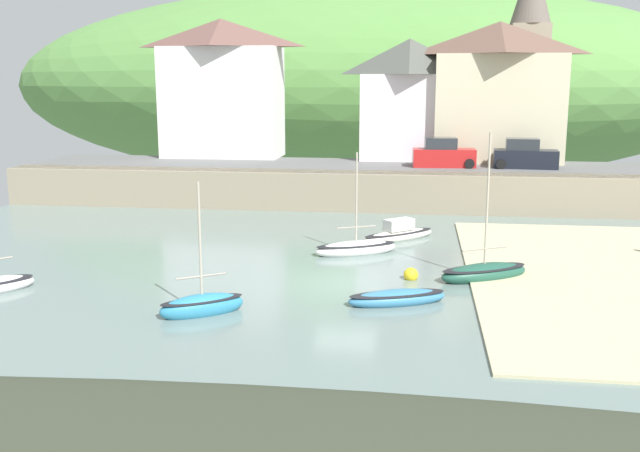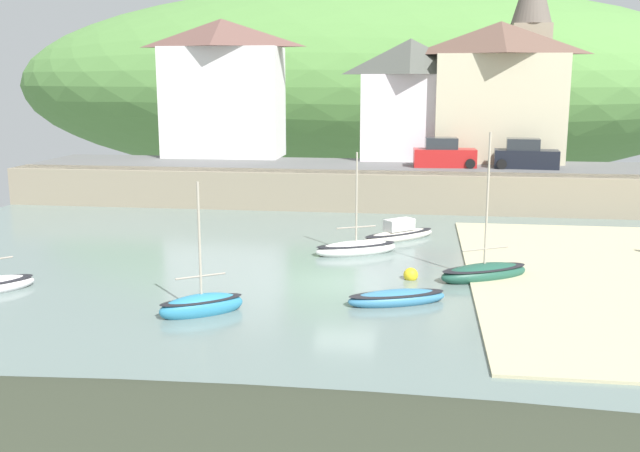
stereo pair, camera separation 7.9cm
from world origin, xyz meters
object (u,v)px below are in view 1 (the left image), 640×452
(motorboat_with_cabin, at_px, (399,234))
(sailboat_far_left, at_px, (202,305))
(waterfront_building_centre, at_px, (409,98))
(parked_car_by_wall, at_px, (525,156))
(parked_car_near_slipway, at_px, (443,155))
(waterfront_building_left, at_px, (222,88))
(sailboat_blue_trim, at_px, (397,298))
(sailboat_white_hull, at_px, (484,272))
(church_with_spire, at_px, (529,52))
(mooring_buoy, at_px, (411,275))
(waterfront_building_right, at_px, (497,91))
(dinghy_open_wooden, at_px, (356,248))

(motorboat_with_cabin, xyz_separation_m, sailboat_far_left, (-6.53, -13.18, 0.02))
(waterfront_building_centre, bearing_deg, parked_car_by_wall, -30.18)
(parked_car_near_slipway, distance_m, parked_car_by_wall, 5.31)
(waterfront_building_centre, bearing_deg, waterfront_building_left, -180.00)
(sailboat_blue_trim, relative_size, motorboat_with_cabin, 0.96)
(waterfront_building_left, xyz_separation_m, sailboat_white_hull, (17.48, -23.87, -7.25))
(waterfront_building_left, relative_size, parked_car_by_wall, 2.40)
(church_with_spire, bearing_deg, sailboat_far_left, -114.55)
(waterfront_building_left, xyz_separation_m, parked_car_by_wall, (21.62, -4.50, -4.34))
(waterfront_building_centre, height_order, sailboat_white_hull, waterfront_building_centre)
(sailboat_far_left, xyz_separation_m, parked_car_near_slipway, (9.09, 25.37, 2.89))
(motorboat_with_cabin, relative_size, mooring_buoy, 6.65)
(sailboat_white_hull, relative_size, mooring_buoy, 10.31)
(motorboat_with_cabin, distance_m, sailboat_far_left, 14.71)
(waterfront_building_left, distance_m, waterfront_building_right, 20.12)
(sailboat_blue_trim, xyz_separation_m, mooring_buoy, (0.46, 3.44, -0.03))
(mooring_buoy, bearing_deg, waterfront_building_centre, 91.37)
(church_with_spire, distance_m, parked_car_by_wall, 11.06)
(waterfront_building_right, bearing_deg, waterfront_building_centre, 180.00)
(waterfront_building_right, xyz_separation_m, sailboat_blue_trim, (-6.12, -27.72, -7.13))
(sailboat_blue_trim, bearing_deg, sailboat_white_hull, 26.51)
(sailboat_white_hull, height_order, sailboat_far_left, sailboat_white_hull)
(church_with_spire, xyz_separation_m, sailboat_white_hull, (-5.21, -27.87, -9.90))
(waterfront_building_left, xyz_separation_m, dinghy_open_wooden, (11.82, -20.10, -7.28))
(motorboat_with_cabin, bearing_deg, parked_car_near_slipway, 36.97)
(dinghy_open_wooden, height_order, parked_car_by_wall, dinghy_open_wooden)
(church_with_spire, bearing_deg, sailboat_white_hull, -100.59)
(mooring_buoy, bearing_deg, waterfront_building_right, 76.89)
(sailboat_far_left, bearing_deg, motorboat_with_cabin, 29.20)
(sailboat_blue_trim, bearing_deg, dinghy_open_wooden, 84.55)
(parked_car_near_slipway, bearing_deg, waterfront_building_left, 161.40)
(waterfront_building_right, bearing_deg, mooring_buoy, -103.11)
(motorboat_with_cabin, height_order, mooring_buoy, motorboat_with_cabin)
(dinghy_open_wooden, distance_m, parked_car_near_slipway, 16.50)
(sailboat_blue_trim, relative_size, dinghy_open_wooden, 0.77)
(dinghy_open_wooden, distance_m, parked_car_by_wall, 18.65)
(waterfront_building_right, xyz_separation_m, dinghy_open_wooden, (-8.30, -20.10, -7.07))
(sailboat_white_hull, xyz_separation_m, parked_car_by_wall, (4.14, 19.37, 2.91))
(sailboat_blue_trim, bearing_deg, church_with_spire, 53.28)
(church_with_spire, bearing_deg, sailboat_blue_trim, -105.32)
(waterfront_building_right, height_order, dinghy_open_wooden, waterfront_building_right)
(church_with_spire, xyz_separation_m, parked_car_near_slipway, (-6.38, -8.50, -6.99))
(sailboat_blue_trim, height_order, sailboat_far_left, sailboat_far_left)
(waterfront_building_left, bearing_deg, waterfront_building_right, 0.00)
(dinghy_open_wooden, bearing_deg, waterfront_building_centre, 57.84)
(dinghy_open_wooden, xyz_separation_m, parked_car_by_wall, (9.80, 15.60, 2.93))
(motorboat_with_cabin, bearing_deg, waterfront_building_centre, 48.37)
(sailboat_white_hull, xyz_separation_m, motorboat_with_cabin, (-3.73, 7.18, 0.00))
(church_with_spire, distance_m, dinghy_open_wooden, 28.24)
(dinghy_open_wooden, bearing_deg, waterfront_building_right, 41.26)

